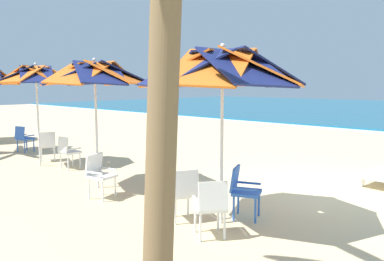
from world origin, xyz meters
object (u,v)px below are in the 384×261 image
plastic_chair_1 (183,191)px  plastic_chair_4 (48,144)px  beach_umbrella_0 (223,70)px  beach_umbrella_2 (36,76)px  plastic_chair_3 (99,173)px  plastic_chair_6 (23,137)px  plastic_chair_5 (68,150)px  beach_umbrella_1 (95,75)px  palm_tree_1 (161,7)px  plastic_chair_0 (211,205)px  plastic_chair_2 (243,189)px

plastic_chair_1 → plastic_chair_4: bearing=173.0°
beach_umbrella_0 → beach_umbrella_2: beach_umbrella_0 is taller
beach_umbrella_0 → plastic_chair_3: bearing=-168.0°
plastic_chair_3 → plastic_chair_6: (-6.13, 1.13, 0.00)m
plastic_chair_1 → plastic_chair_3: (-2.08, -0.21, 0.00)m
beach_umbrella_0 → plastic_chair_5: 5.70m
beach_umbrella_1 → palm_tree_1: (4.41, -2.17, 0.43)m
beach_umbrella_0 → plastic_chair_4: bearing=176.4°
plastic_chair_4 → plastic_chair_6: 2.02m
beach_umbrella_0 → plastic_chair_4: beach_umbrella_0 is taller
palm_tree_1 → beach_umbrella_0: bearing=117.0°
beach_umbrella_0 → beach_umbrella_1: (-3.22, -0.18, -0.02)m
palm_tree_1 → plastic_chair_0: bearing=117.9°
beach_umbrella_1 → plastic_chair_3: (0.63, -0.37, -1.91)m
plastic_chair_3 → plastic_chair_4: size_ratio=1.00×
beach_umbrella_0 → plastic_chair_3: beach_umbrella_0 is taller
plastic_chair_2 → plastic_chair_3: bearing=-160.0°
plastic_chair_1 → beach_umbrella_2: size_ratio=0.31×
plastic_chair_3 → palm_tree_1: size_ratio=0.20×
plastic_chair_3 → beach_umbrella_2: (-3.67, 0.52, 1.94)m
plastic_chair_3 → plastic_chair_5: (-2.77, 0.86, 0.00)m
beach_umbrella_1 → plastic_chair_6: beach_umbrella_1 is taller
plastic_chair_0 → plastic_chair_1: (-0.76, 0.22, 0.00)m
beach_umbrella_1 → palm_tree_1: palm_tree_1 is taller
plastic_chair_1 → plastic_chair_6: bearing=173.6°
plastic_chair_3 → plastic_chair_5: bearing=162.8°
plastic_chair_4 → plastic_chair_5: size_ratio=1.00×
plastic_chair_2 → plastic_chair_3: same height
beach_umbrella_1 → plastic_chair_4: bearing=170.3°
plastic_chair_6 → plastic_chair_1: bearing=-6.4°
beach_umbrella_0 → plastic_chair_1: 2.02m
plastic_chair_1 → palm_tree_1: (1.71, -2.01, 2.34)m
beach_umbrella_0 → plastic_chair_1: beach_umbrella_0 is taller
plastic_chair_0 → plastic_chair_5: (-5.60, 0.86, 0.00)m
plastic_chair_2 → palm_tree_1: (1.09, -2.78, 2.34)m
plastic_chair_5 → plastic_chair_0: bearing=-8.7°
plastic_chair_1 → plastic_chair_0: bearing=-15.9°
beach_umbrella_2 → palm_tree_1: bearing=-17.3°
beach_umbrella_0 → plastic_chair_5: size_ratio=3.26×
plastic_chair_3 → plastic_chair_4: 4.23m
plastic_chair_6 → beach_umbrella_1: bearing=-7.8°
plastic_chair_0 → beach_umbrella_2: beach_umbrella_2 is taller
plastic_chair_3 → palm_tree_1: 4.80m
plastic_chair_0 → plastic_chair_6: size_ratio=1.00×
plastic_chair_5 → plastic_chair_1: bearing=-7.5°
plastic_chair_1 → plastic_chair_5: bearing=172.5°
plastic_chair_2 → plastic_chair_6: same height
palm_tree_1 → plastic_chair_1: bearing=130.3°
plastic_chair_1 → beach_umbrella_0: bearing=33.5°
plastic_chair_4 → beach_umbrella_2: bearing=-44.7°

